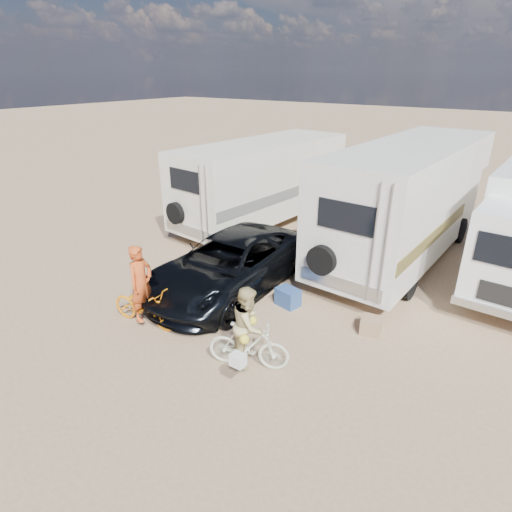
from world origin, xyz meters
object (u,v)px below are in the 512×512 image
Objects in this scene: rider_woman at (248,332)px; cooler at (288,297)px; dark_suv at (229,264)px; bike_woman at (249,346)px; rv_left at (262,184)px; rv_main at (407,203)px; rider_man at (142,290)px; crate at (371,325)px; bike_man at (144,307)px.

cooler is (-0.65, 2.65, -0.61)m from rider_woman.
dark_suv reaches higher than bike_woman.
rv_left is 5.90m from dark_suv.
rider_man is (-3.80, -7.74, -0.91)m from rv_main.
rv_left is at bearing 10.24° from bike_woman.
dark_suv is 4.17m from crate.
rv_main is 5.23m from crate.
dark_suv is 2.71m from bike_man.
rider_man reaches higher than bike_man.
rv_main is at bearing -33.18° from bike_man.
rider_woman is (-0.76, -7.58, -1.01)m from rv_main.
rv_main reaches higher than rider_man.
rv_main is 18.43× the size of crate.
rider_man reaches higher than crate.
bike_woman is (3.04, 0.16, 0.03)m from bike_man.
rider_woman reaches higher than crate.
cooler is at bearing -8.87° from bike_woman.
rv_left is 12.97× the size of cooler.
bike_man is 3.93× the size of crate.
cooler is (1.83, 0.18, -0.55)m from dark_suv.
dark_suv is 2.70m from rider_man.
bike_woman is (-0.76, -7.58, -1.34)m from rv_main.
bike_woman is at bearing -93.99° from bike_man.
cooler is at bearing 3.60° from dark_suv.
rider_man is at bearing 70.44° from bike_woman.
bike_woman is at bearing -51.77° from rv_left.
rider_man is at bearing -70.71° from rv_left.
rider_man is at bearing -0.00° from bike_man.
dark_suv is (-3.23, -5.11, -1.08)m from rv_main.
rider_woman is (2.47, -2.48, 0.07)m from dark_suv.
bike_man reaches higher than crate.
rider_woman is (3.04, 0.16, 0.36)m from bike_man.
bike_woman is (2.47, -2.48, -0.26)m from dark_suv.
rv_main is 5.06× the size of bike_woman.
cooler is (-1.41, -4.93, -1.62)m from rv_main.
rv_main is at bearing 86.03° from cooler.
rv_main reaches higher than cooler.
bike_man is at bearing -113.52° from rv_main.
dark_suv is 3.25× the size of bike_woman.
dark_suv is 3.02× the size of bike_man.
rider_man is 5.55m from crate.
bike_woman reaches higher than cooler.
rv_left is at bearing 10.24° from rider_woman.
cooler is at bearing -44.09° from rv_left.
rv_main is 7.69m from rider_woman.
dark_suv is 1.91m from cooler.
bike_woman is 3.64× the size of crate.
rider_man is (0.00, 0.00, 0.46)m from bike_man.
cooler is (4.35, -5.09, -1.38)m from rv_left.
rv_left is at bearing 142.48° from cooler.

